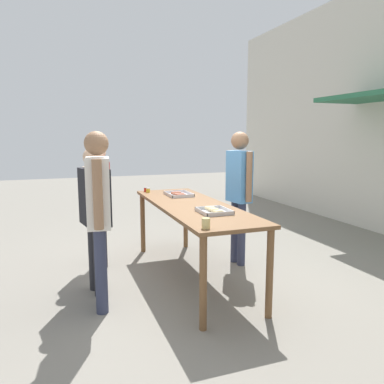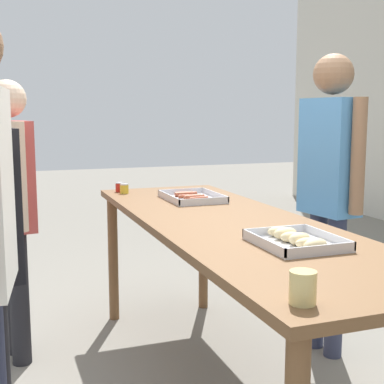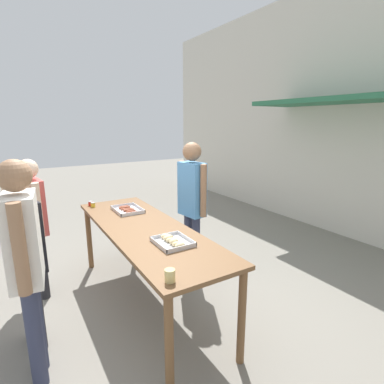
{
  "view_description": "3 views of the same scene",
  "coord_description": "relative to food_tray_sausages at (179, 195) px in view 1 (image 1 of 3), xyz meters",
  "views": [
    {
      "loc": [
        4.23,
        -1.54,
        1.78
      ],
      "look_at": [
        0.0,
        0.0,
        1.09
      ],
      "focal_mm": 35.0,
      "sensor_mm": 36.0,
      "label": 1
    },
    {
      "loc": [
        2.43,
        -1.08,
        1.47
      ],
      "look_at": [
        -0.68,
        0.05,
        0.99
      ],
      "focal_mm": 50.0,
      "sensor_mm": 36.0,
      "label": 2
    },
    {
      "loc": [
        2.93,
        -1.18,
        2.07
      ],
      "look_at": [
        -0.27,
        0.78,
        1.18
      ],
      "focal_mm": 28.0,
      "sensor_mm": 36.0,
      "label": 3
    }
  ],
  "objects": [
    {
      "name": "food_tray_buns",
      "position": [
        1.25,
        -0.0,
        0.01
      ],
      "size": [
        0.37,
        0.31,
        0.06
      ],
      "color": "silver",
      "rests_on": "serving_table"
    },
    {
      "name": "ground_plane",
      "position": [
        0.68,
        -0.05,
        -0.95
      ],
      "size": [
        24.0,
        24.0,
        0.0
      ],
      "primitive_type": "plane",
      "color": "gray"
    },
    {
      "name": "condiment_jar_ketchup",
      "position": [
        -0.42,
        -0.34,
        0.02
      ],
      "size": [
        0.06,
        0.06,
        0.07
      ],
      "color": "gold",
      "rests_on": "serving_table"
    },
    {
      "name": "person_customer_with_cup",
      "position": [
        1.17,
        -1.21,
        0.14
      ],
      "size": [
        0.58,
        0.27,
        1.82
      ],
      "rotation": [
        0.0,
        0.0,
        3.02
      ],
      "color": "#333851",
      "rests_on": "ground"
    },
    {
      "name": "person_customer_holding_hotdog",
      "position": [
        -0.15,
        -1.07,
        0.05
      ],
      "size": [
        0.54,
        0.26,
        1.67
      ],
      "rotation": [
        0.0,
        0.0,
        3.3
      ],
      "color": "#232328",
      "rests_on": "ground"
    },
    {
      "name": "food_tray_sausages",
      "position": [
        0.0,
        0.0,
        0.0
      ],
      "size": [
        0.44,
        0.32,
        0.04
      ],
      "color": "silver",
      "rests_on": "serving_table"
    },
    {
      "name": "person_server_behind_table",
      "position": [
        0.41,
        0.73,
        0.16
      ],
      "size": [
        0.52,
        0.25,
        1.82
      ],
      "rotation": [
        0.0,
        0.0,
        0.14
      ],
      "color": "#333851",
      "rests_on": "ground"
    },
    {
      "name": "condiment_jar_mustard",
      "position": [
        -0.5,
        -0.35,
        0.02
      ],
      "size": [
        0.06,
        0.06,
        0.07
      ],
      "color": "#B22319",
      "rests_on": "serving_table"
    },
    {
      "name": "beer_cup",
      "position": [
        1.85,
        -0.34,
        0.03
      ],
      "size": [
        0.08,
        0.08,
        0.1
      ],
      "color": "#DBC67A",
      "rests_on": "serving_table"
    },
    {
      "name": "person_customer_waiting_in_line",
      "position": [
        0.73,
        -1.21,
        0.02
      ],
      "size": [
        0.63,
        0.32,
        1.65
      ],
      "rotation": [
        0.0,
        0.0,
        3.33
      ],
      "color": "#232328",
      "rests_on": "ground"
    },
    {
      "name": "serving_table",
      "position": [
        0.68,
        -0.05,
        -0.11
      ],
      "size": [
        2.62,
        0.82,
        0.94
      ],
      "color": "brown",
      "rests_on": "ground"
    }
  ]
}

